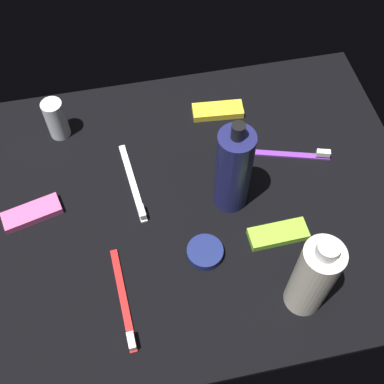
# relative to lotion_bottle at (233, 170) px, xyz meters

# --- Properties ---
(ground_plane) EXTENTS (0.84, 0.64, 0.01)m
(ground_plane) POSITION_rel_lotion_bottle_xyz_m (0.07, -0.01, -0.10)
(ground_plane) COLOR black
(lotion_bottle) EXTENTS (0.06, 0.06, 0.21)m
(lotion_bottle) POSITION_rel_lotion_bottle_xyz_m (0.00, 0.00, 0.00)
(lotion_bottle) COLOR #1C1E52
(lotion_bottle) RESTS_ON ground_plane
(bodywash_bottle) EXTENTS (0.06, 0.06, 0.19)m
(bodywash_bottle) POSITION_rel_lotion_bottle_xyz_m (-0.07, 0.21, -0.00)
(bodywash_bottle) COLOR silver
(bodywash_bottle) RESTS_ON ground_plane
(deodorant_stick) EXTENTS (0.04, 0.04, 0.09)m
(deodorant_stick) POSITION_rel_lotion_bottle_xyz_m (0.30, -0.22, -0.05)
(deodorant_stick) COLOR silver
(deodorant_stick) RESTS_ON ground_plane
(toothbrush_purple) EXTENTS (0.18, 0.06, 0.02)m
(toothbrush_purple) POSITION_rel_lotion_bottle_xyz_m (-0.14, -0.07, -0.09)
(toothbrush_purple) COLOR purple
(toothbrush_purple) RESTS_ON ground_plane
(toothbrush_red) EXTENTS (0.02, 0.18, 0.02)m
(toothbrush_red) POSITION_rel_lotion_bottle_xyz_m (0.22, 0.16, -0.09)
(toothbrush_red) COLOR red
(toothbrush_red) RESTS_ON ground_plane
(toothbrush_white) EXTENTS (0.03, 0.18, 0.02)m
(toothbrush_white) POSITION_rel_lotion_bottle_xyz_m (0.17, -0.06, -0.09)
(toothbrush_white) COLOR white
(toothbrush_white) RESTS_ON ground_plane
(snack_bar_yellow) EXTENTS (0.11, 0.05, 0.01)m
(snack_bar_yellow) POSITION_rel_lotion_bottle_xyz_m (-0.03, -0.21, -0.08)
(snack_bar_yellow) COLOR yellow
(snack_bar_yellow) RESTS_ON ground_plane
(snack_bar_lime) EXTENTS (0.11, 0.04, 0.01)m
(snack_bar_lime) POSITION_rel_lotion_bottle_xyz_m (-0.06, 0.09, -0.08)
(snack_bar_lime) COLOR #8CD133
(snack_bar_lime) RESTS_ON ground_plane
(snack_bar_pink) EXTENTS (0.11, 0.06, 0.01)m
(snack_bar_pink) POSITION_rel_lotion_bottle_xyz_m (0.36, -0.04, -0.08)
(snack_bar_pink) COLOR #E55999
(snack_bar_pink) RESTS_ON ground_plane
(cream_tin_left) EXTENTS (0.06, 0.06, 0.02)m
(cream_tin_left) POSITION_rel_lotion_bottle_xyz_m (0.07, 0.10, -0.08)
(cream_tin_left) COLOR navy
(cream_tin_left) RESTS_ON ground_plane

